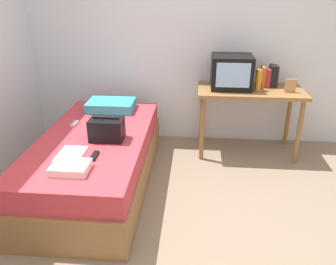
% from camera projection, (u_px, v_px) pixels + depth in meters
% --- Properties ---
extents(ground_plane, '(8.00, 8.00, 0.00)m').
position_uv_depth(ground_plane, '(182.00, 239.00, 2.66)').
color(ground_plane, '#84705B').
extents(wall_back, '(5.20, 0.10, 2.60)m').
position_uv_depth(wall_back, '(192.00, 34.00, 3.96)').
color(wall_back, silver).
rests_on(wall_back, ground).
extents(bed, '(1.00, 2.00, 0.54)m').
position_uv_depth(bed, '(96.00, 161.00, 3.28)').
color(bed, olive).
rests_on(bed, ground).
extents(desk, '(1.16, 0.60, 0.77)m').
position_uv_depth(desk, '(250.00, 97.00, 3.79)').
color(desk, olive).
rests_on(desk, ground).
extents(tv, '(0.44, 0.39, 0.36)m').
position_uv_depth(tv, '(231.00, 72.00, 3.71)').
color(tv, black).
rests_on(tv, desk).
extents(water_bottle, '(0.07, 0.07, 0.23)m').
position_uv_depth(water_bottle, '(258.00, 80.00, 3.65)').
color(water_bottle, orange).
rests_on(water_bottle, desk).
extents(book_row, '(0.18, 0.16, 0.24)m').
position_uv_depth(book_row, '(269.00, 76.00, 3.80)').
color(book_row, '#CC7233').
rests_on(book_row, desk).
extents(picture_frame, '(0.11, 0.02, 0.14)m').
position_uv_depth(picture_frame, '(291.00, 86.00, 3.60)').
color(picture_frame, '#B27F4C').
rests_on(picture_frame, desk).
extents(pillow, '(0.51, 0.36, 0.10)m').
position_uv_depth(pillow, '(111.00, 105.00, 3.80)').
color(pillow, '#33A8B7').
rests_on(pillow, bed).
extents(handbag, '(0.30, 0.20, 0.22)m').
position_uv_depth(handbag, '(107.00, 129.00, 3.05)').
color(handbag, black).
rests_on(handbag, bed).
extents(magazine, '(0.21, 0.29, 0.01)m').
position_uv_depth(magazine, '(71.00, 154.00, 2.82)').
color(magazine, white).
rests_on(magazine, bed).
extents(remote_dark, '(0.04, 0.16, 0.02)m').
position_uv_depth(remote_dark, '(94.00, 156.00, 2.77)').
color(remote_dark, black).
rests_on(remote_dark, bed).
extents(remote_silver, '(0.04, 0.14, 0.02)m').
position_uv_depth(remote_silver, '(74.00, 124.00, 3.41)').
color(remote_silver, '#B7B7BC').
rests_on(remote_silver, bed).
extents(folded_towel, '(0.28, 0.22, 0.06)m').
position_uv_depth(folded_towel, '(70.00, 168.00, 2.56)').
color(folded_towel, white).
rests_on(folded_towel, bed).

